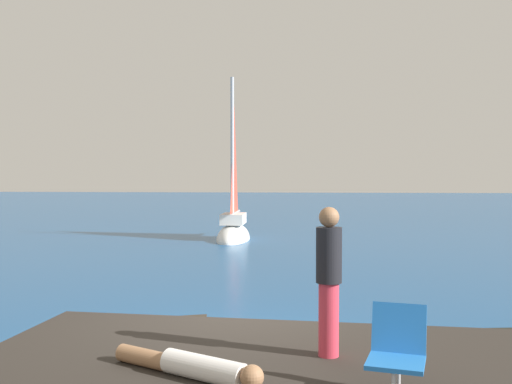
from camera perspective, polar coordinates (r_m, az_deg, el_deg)
name	(u,v)px	position (r m, az deg, el deg)	size (l,w,h in m)	color
ground_plane	(240,353)	(8.72, -1.56, -15.41)	(160.00, 160.00, 0.00)	navy
boulder_seaward	(161,365)	(8.28, -9.25, -16.37)	(1.48, 1.18, 0.81)	#2E271F
boulder_inland	(487,362)	(8.90, 21.59, -15.17)	(1.06, 0.85, 0.59)	#282A21
sailboat_near	(233,230)	(23.28, -2.21, -3.75)	(1.29, 3.80, 7.01)	white
person_sunbather	(193,366)	(5.91, -6.15, -16.55)	(1.61, 0.96, 0.25)	white
person_standing	(329,277)	(6.42, 7.12, -8.20)	(0.28, 0.28, 1.62)	#DB384C
beach_chair	(397,347)	(5.47, 13.63, -14.52)	(0.61, 0.69, 0.80)	blue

